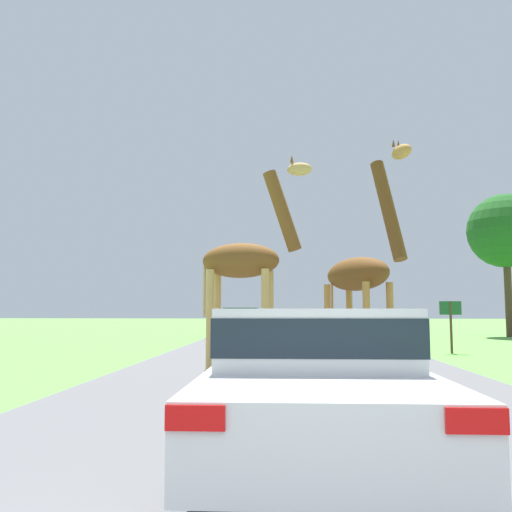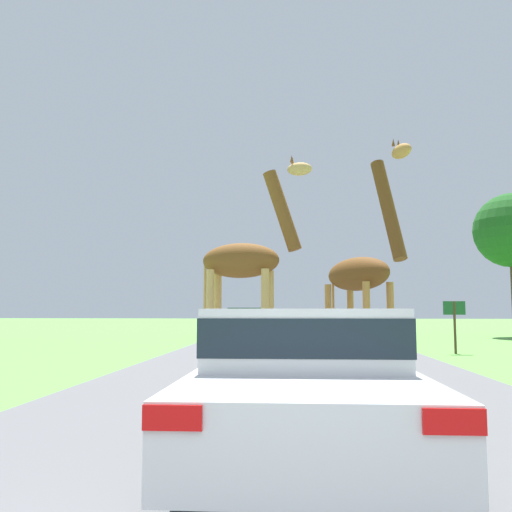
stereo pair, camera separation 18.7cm
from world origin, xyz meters
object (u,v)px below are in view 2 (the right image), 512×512
at_px(car_lead_maroon, 303,376).
at_px(car_queue_left, 328,328).
at_px(car_queue_right, 246,322).
at_px(sign_post, 454,317).
at_px(giraffe_near_road, 247,265).
at_px(tree_right_cluster, 512,231).
at_px(car_far_ahead, 347,323).
at_px(giraffe_companion, 361,272).

xyz_separation_m(car_lead_maroon, car_queue_left, (1.11, 13.56, 0.00)).
distance_m(car_queue_right, sign_post, 11.85).
bearing_deg(car_queue_left, sign_post, -14.96).
distance_m(car_queue_left, sign_post, 4.18).
relative_size(car_queue_right, sign_post, 2.49).
bearing_deg(car_queue_left, giraffe_near_road, -107.75).
relative_size(giraffe_near_road, car_lead_maroon, 1.04).
bearing_deg(tree_right_cluster, car_queue_right, -172.88).
distance_m(tree_right_cluster, sign_post, 13.25).
bearing_deg(sign_post, car_lead_maroon, -112.36).
distance_m(giraffe_near_road, car_queue_right, 15.18).
distance_m(car_queue_left, car_far_ahead, 9.22).
xyz_separation_m(car_lead_maroon, car_far_ahead, (2.70, 22.64, -0.05)).
xyz_separation_m(giraffe_companion, tree_right_cluster, (9.92, 16.46, 3.23)).
bearing_deg(giraffe_near_road, car_lead_maroon, 17.05).
bearing_deg(tree_right_cluster, car_far_ahead, -175.48).
bearing_deg(car_lead_maroon, giraffe_near_road, 99.71).
relative_size(car_lead_maroon, sign_post, 2.78).
xyz_separation_m(car_queue_right, tree_right_cluster, (13.81, 1.72, 4.71)).
distance_m(car_lead_maroon, tree_right_cluster, 26.39).
relative_size(giraffe_near_road, car_queue_right, 1.16).
distance_m(car_queue_right, tree_right_cluster, 14.70).
relative_size(giraffe_near_road, tree_right_cluster, 0.65).
height_order(car_queue_right, sign_post, sign_post).
xyz_separation_m(giraffe_near_road, car_queue_right, (-1.30, 15.03, -1.63)).
bearing_deg(giraffe_near_road, car_queue_right, -167.71).
height_order(giraffe_near_road, car_queue_right, giraffe_near_road).
xyz_separation_m(giraffe_near_road, sign_post, (6.26, 5.91, -1.25)).
relative_size(giraffe_companion, sign_post, 2.96).
relative_size(giraffe_near_road, car_queue_left, 1.04).
relative_size(giraffe_near_road, giraffe_companion, 0.98).
xyz_separation_m(giraffe_near_road, tree_right_cluster, (12.51, 16.76, 3.09)).
distance_m(car_queue_right, car_far_ahead, 5.23).
relative_size(car_queue_right, car_queue_left, 0.90).
xyz_separation_m(car_far_ahead, sign_post, (2.43, -10.16, 0.46)).
bearing_deg(tree_right_cluster, car_queue_left, -136.44).
distance_m(giraffe_companion, car_lead_maroon, 7.18).
height_order(car_far_ahead, sign_post, sign_post).
bearing_deg(car_queue_left, tree_right_cluster, 43.56).
bearing_deg(car_far_ahead, car_queue_left, -99.91).
distance_m(car_lead_maroon, sign_post, 13.50).
bearing_deg(car_lead_maroon, sign_post, 67.64).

